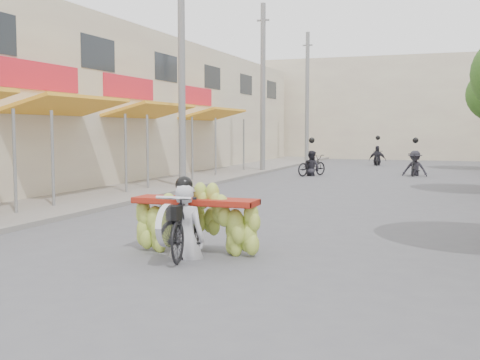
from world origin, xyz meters
name	(u,v)px	position (x,y,z in m)	size (l,w,h in m)	color
ground	(163,296)	(0.00, 0.00, 0.00)	(120.00, 120.00, 0.00)	#535358
sidewalk_left	(178,180)	(-7.00, 15.00, 0.06)	(4.00, 60.00, 0.12)	gray
shophouse_row_left	(56,106)	(-11.98, 13.98, 3.00)	(9.77, 40.00, 6.00)	beige
far_building	(408,109)	(0.00, 38.00, 3.50)	(20.00, 6.00, 7.00)	beige
utility_pole_mid	(182,71)	(-5.40, 12.00, 4.03)	(0.60, 0.24, 8.00)	slate
utility_pole_far	(263,88)	(-5.40, 21.00, 4.03)	(0.60, 0.24, 8.00)	slate
utility_pole_back	(307,97)	(-5.40, 30.00, 4.03)	(0.60, 0.24, 8.00)	slate
banana_motorbike	(189,211)	(-0.69, 2.29, 0.74)	(2.20, 1.94, 2.25)	black
bg_motorbike_a	(312,159)	(-2.66, 19.57, 0.74)	(1.32, 1.76, 1.95)	black
bg_motorbike_b	(415,157)	(1.67, 20.98, 0.83)	(1.09, 1.86, 1.95)	black
bg_motorbike_c	(378,151)	(-0.86, 28.36, 0.83)	(1.00, 1.49, 1.95)	black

